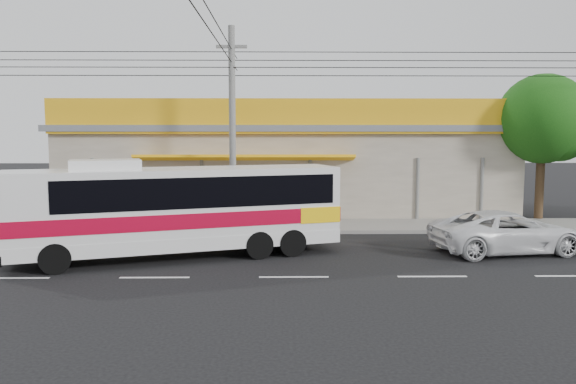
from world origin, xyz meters
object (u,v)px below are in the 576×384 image
coach_bus (183,205)px  tree_far (546,122)px  utility_pole (232,62)px  motorbike_red (145,215)px  motorbike_dark (7,216)px  white_car (507,232)px

coach_bus → tree_far: (15.48, 7.43, 2.87)m
utility_pole → motorbike_red: bearing=179.4°
tree_far → motorbike_dark: bearing=-173.2°
motorbike_red → tree_far: size_ratio=0.29×
coach_bus → utility_pole: size_ratio=0.32×
coach_bus → white_car: coach_bus is taller
white_car → coach_bus: bearing=83.7°
white_car → tree_far: (4.41, 6.81, 3.91)m
utility_pole → tree_far: (14.26, 2.16, -2.41)m
motorbike_dark → tree_far: (23.53, 2.80, 3.92)m
motorbike_dark → white_car: white_car is taller
coach_bus → motorbike_dark: (-8.05, 4.63, -1.04)m
motorbike_dark → tree_far: bearing=-79.2°
utility_pole → tree_far: utility_pole is taller
white_car → utility_pole: size_ratio=0.15×
motorbike_red → coach_bus: bearing=-152.2°
coach_bus → white_car: 11.14m
motorbike_red → utility_pole: bearing=-88.5°
motorbike_red → tree_far: (18.03, 2.12, 3.97)m
coach_bus → white_car: (11.08, 0.62, -1.04)m
motorbike_red → white_car: size_ratio=0.38×
tree_far → coach_bus: bearing=-154.4°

